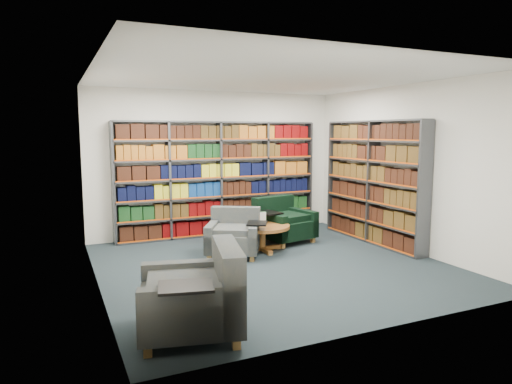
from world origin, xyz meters
name	(u,v)px	position (x,y,z in m)	size (l,w,h in m)	color
room_shell	(273,173)	(0.00, 0.00, 1.40)	(5.02, 5.02, 2.82)	#1B262D
bookshelf_back	(219,179)	(0.00, 2.34, 1.10)	(4.00, 0.28, 2.20)	#47494F
bookshelf_right	(373,183)	(2.34, 0.60, 1.10)	(0.28, 2.50, 2.20)	#47494F
chair_teal_left	(234,236)	(-0.29, 0.84, 0.30)	(1.13, 1.13, 0.75)	#061734
chair_green_right	(282,223)	(0.86, 1.36, 0.32)	(1.14, 1.06, 0.81)	black
chair_teal_front	(200,299)	(-1.71, -1.83, 0.36)	(1.18, 1.26, 0.89)	#061734
coffee_table	(262,230)	(0.22, 0.84, 0.36)	(0.94, 0.94, 0.66)	brown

